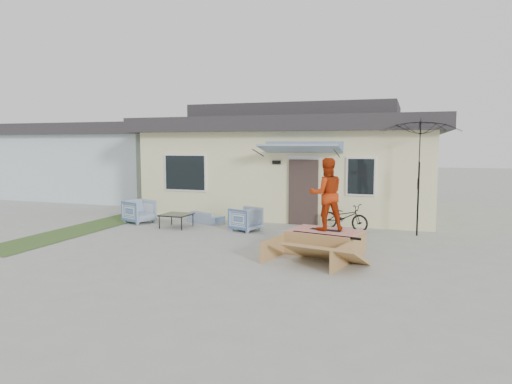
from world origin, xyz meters
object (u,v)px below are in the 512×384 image
(loveseat, at_px, (206,215))
(patio_umbrella, at_px, (419,174))
(armchair_left, at_px, (139,210))
(armchair_right, at_px, (246,218))
(coffee_table, at_px, (176,221))
(skate_ramp, at_px, (325,242))
(skateboard, at_px, (326,230))
(bicycle, at_px, (344,214))
(skater, at_px, (326,193))

(loveseat, distance_m, patio_umbrella, 6.75)
(armchair_left, distance_m, patio_umbrella, 8.78)
(armchair_right, bearing_deg, coffee_table, -66.32)
(armchair_right, height_order, skate_ramp, armchair_right)
(armchair_left, relative_size, skateboard, 1.10)
(skate_ramp, bearing_deg, bicycle, 102.38)
(bicycle, distance_m, skateboard, 3.12)
(loveseat, height_order, bicycle, bicycle)
(loveseat, height_order, skater, skater)
(patio_umbrella, bearing_deg, skate_ramp, -125.14)
(bicycle, relative_size, skateboard, 2.02)
(armchair_left, height_order, coffee_table, armchair_left)
(skate_ramp, xyz_separation_m, skater, (0.01, 0.05, 1.17))
(skate_ramp, bearing_deg, loveseat, 158.91)
(loveseat, xyz_separation_m, patio_umbrella, (6.58, -0.03, 1.50))
(bicycle, distance_m, skate_ramp, 3.18)
(armchair_right, distance_m, patio_umbrella, 5.12)
(armchair_left, relative_size, armchair_right, 1.07)
(loveseat, distance_m, skate_ramp, 5.40)
(skate_ramp, xyz_separation_m, skateboard, (0.01, 0.05, 0.30))
(bicycle, bearing_deg, coffee_table, 123.06)
(armchair_right, bearing_deg, armchair_left, -73.14)
(skateboard, distance_m, skater, 0.88)
(loveseat, height_order, skateboard, skateboard)
(bicycle, bearing_deg, armchair_right, 130.36)
(patio_umbrella, bearing_deg, coffee_table, -171.78)
(armchair_left, distance_m, skate_ramp, 6.95)
(armchair_left, distance_m, bicycle, 6.63)
(patio_umbrella, bearing_deg, skater, -125.46)
(coffee_table, bearing_deg, skateboard, -20.73)
(patio_umbrella, bearing_deg, skateboard, -125.46)
(loveseat, xyz_separation_m, armchair_right, (1.72, -0.91, 0.14))
(coffee_table, distance_m, skater, 5.51)
(coffee_table, height_order, skateboard, skateboard)
(armchair_left, xyz_separation_m, armchair_right, (3.79, -0.19, -0.03))
(loveseat, height_order, armchair_right, armchair_right)
(skate_ramp, distance_m, skateboard, 0.30)
(patio_umbrella, relative_size, skate_ramp, 1.04)
(skate_ramp, bearing_deg, armchair_left, 173.44)
(patio_umbrella, relative_size, skater, 1.33)
(skate_ramp, relative_size, skateboard, 2.83)
(armchair_right, xyz_separation_m, coffee_table, (-2.24, -0.15, -0.18))
(coffee_table, relative_size, skater, 0.50)
(bicycle, height_order, skate_ramp, bicycle)
(patio_umbrella, height_order, skater, skater)
(armchair_right, height_order, skateboard, armchair_right)
(bicycle, relative_size, patio_umbrella, 0.68)
(coffee_table, xyz_separation_m, skate_ramp, (5.01, -1.95, 0.06))
(bicycle, distance_m, patio_umbrella, 2.43)
(coffee_table, distance_m, patio_umbrella, 7.34)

